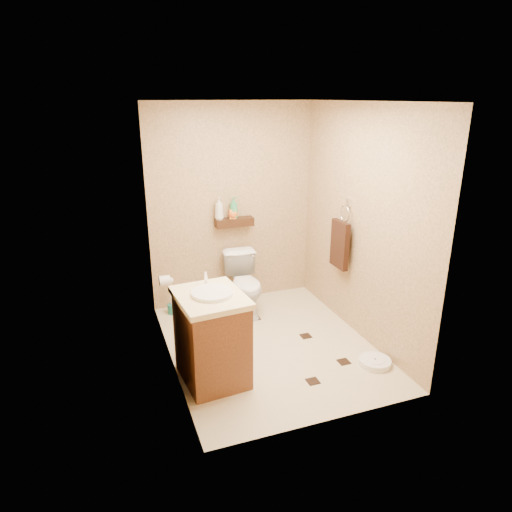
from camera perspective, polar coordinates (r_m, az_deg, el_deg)
name	(u,v)px	position (r m, az deg, el deg)	size (l,w,h in m)	color
ground	(269,345)	(4.83, 1.68, -11.03)	(2.50, 2.50, 0.00)	#C4B58F
wall_back	(232,206)	(5.49, -3.01, 6.26)	(2.00, 0.04, 2.40)	tan
wall_front	(335,282)	(3.28, 9.91, -3.18)	(2.00, 0.04, 2.40)	tan
wall_left	(165,245)	(4.10, -11.29, 1.33)	(0.04, 2.50, 2.40)	tan
wall_right	(361,225)	(4.79, 13.04, 3.84)	(0.04, 2.50, 2.40)	tan
ceiling	(272,101)	(4.16, 2.01, 18.78)	(2.00, 2.50, 0.02)	silver
wall_shelf	(234,222)	(5.46, -2.73, 4.24)	(0.46, 0.14, 0.10)	#37210F
floor_accents	(275,347)	(4.79, 2.38, -11.25)	(1.26, 1.46, 0.01)	black
toilet	(245,284)	(5.37, -1.38, -3.55)	(0.39, 0.69, 0.70)	white
vanity	(212,336)	(4.12, -5.57, -9.96)	(0.62, 0.73, 0.96)	brown
bathroom_scale	(375,362)	(4.64, 14.65, -12.69)	(0.35, 0.35, 0.06)	white
toilet_brush	(172,301)	(5.49, -10.52, -5.54)	(0.11, 0.11, 0.46)	#1A6A5D
towel_ring	(340,242)	(5.02, 10.47, 1.70)	(0.12, 0.30, 0.76)	silver
toilet_paper	(165,281)	(4.91, -11.36, -3.04)	(0.12, 0.11, 0.12)	white
bottle_a	(219,208)	(5.36, -4.64, 5.96)	(0.10, 0.10, 0.27)	silver
bottle_b	(233,211)	(5.42, -2.94, 5.59)	(0.08, 0.08, 0.17)	#FF9D35
bottle_c	(233,212)	(5.42, -2.90, 5.50)	(0.12, 0.12, 0.15)	#D45918
bottle_d	(234,208)	(5.41, -2.81, 6.06)	(0.10, 0.10, 0.26)	#309058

